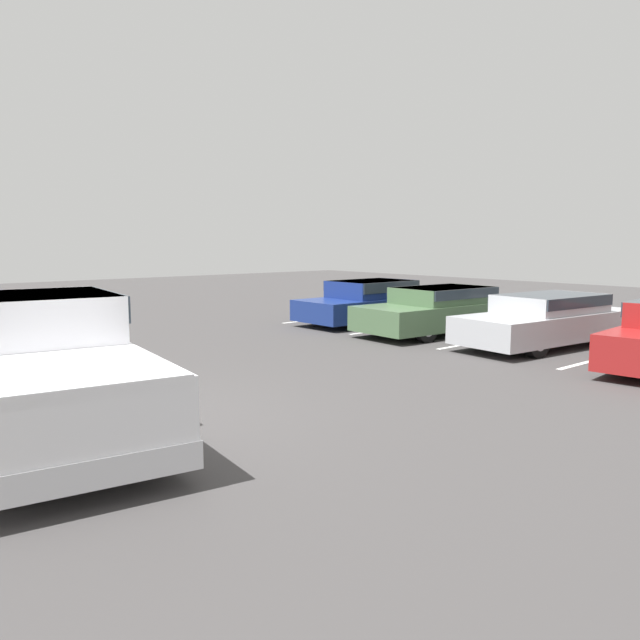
# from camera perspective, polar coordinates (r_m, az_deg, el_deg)

# --- Properties ---
(ground_plane) EXTENTS (60.00, 60.00, 0.00)m
(ground_plane) POSITION_cam_1_polar(r_m,az_deg,el_deg) (8.85, -18.43, -8.84)
(ground_plane) COLOR #423F3F
(stall_stripe_a) EXTENTS (0.12, 4.04, 0.01)m
(stall_stripe_a) POSITION_cam_1_polar(r_m,az_deg,el_deg) (19.44, 1.36, 0.22)
(stall_stripe_a) COLOR white
(stall_stripe_a) RESTS_ON ground_plane
(stall_stripe_b) EXTENTS (0.12, 4.04, 0.01)m
(stall_stripe_b) POSITION_cam_1_polar(r_m,az_deg,el_deg) (17.43, 7.61, -0.67)
(stall_stripe_b) COLOR white
(stall_stripe_b) RESTS_ON ground_plane
(stall_stripe_c) EXTENTS (0.12, 4.04, 0.01)m
(stall_stripe_c) POSITION_cam_1_polar(r_m,az_deg,el_deg) (15.68, 15.38, -1.76)
(stall_stripe_c) COLOR white
(stall_stripe_c) RESTS_ON ground_plane
(stall_stripe_d) EXTENTS (0.12, 4.04, 0.01)m
(stall_stripe_d) POSITION_cam_1_polar(r_m,az_deg,el_deg) (14.29, 24.89, -3.05)
(stall_stripe_d) COLOR white
(stall_stripe_d) RESTS_ON ground_plane
(pickup_truck) EXTENTS (5.73, 2.82, 1.73)m
(pickup_truck) POSITION_cam_1_polar(r_m,az_deg,el_deg) (8.42, -24.44, -3.92)
(pickup_truck) COLOR silver
(pickup_truck) RESTS_ON ground_plane
(parked_sedan_a) EXTENTS (1.85, 4.47, 1.24)m
(parked_sedan_a) POSITION_cam_1_polar(r_m,az_deg,el_deg) (18.24, 4.62, 1.80)
(parked_sedan_a) COLOR navy
(parked_sedan_a) RESTS_ON ground_plane
(parked_sedan_b) EXTENTS (2.04, 4.83, 1.20)m
(parked_sedan_b) POSITION_cam_1_polar(r_m,az_deg,el_deg) (16.45, 11.01, 1.04)
(parked_sedan_b) COLOR #4C6B47
(parked_sedan_b) RESTS_ON ground_plane
(parked_sedan_c) EXTENTS (2.10, 4.90, 1.18)m
(parked_sedan_c) POSITION_cam_1_polar(r_m,az_deg,el_deg) (15.08, 20.12, 0.13)
(parked_sedan_c) COLOR #B7BABF
(parked_sedan_c) RESTS_ON ground_plane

